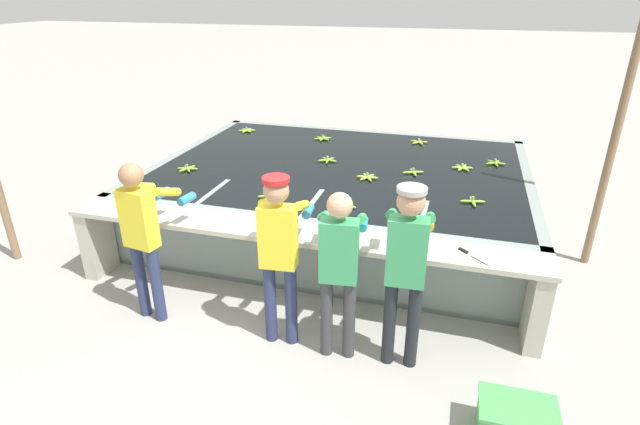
% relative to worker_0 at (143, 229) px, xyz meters
% --- Properties ---
extents(ground_plane, '(80.00, 80.00, 0.00)m').
position_rel_worker_0_xyz_m(ground_plane, '(1.27, 0.34, -0.97)').
color(ground_plane, '#A3A099').
rests_on(ground_plane, ground).
extents(wash_tank, '(4.88, 3.71, 0.86)m').
position_rel_worker_0_xyz_m(wash_tank, '(1.27, 2.63, -0.55)').
color(wash_tank, gray).
rests_on(wash_tank, ground).
extents(work_ledge, '(4.88, 0.45, 0.86)m').
position_rel_worker_0_xyz_m(work_ledge, '(1.27, 0.56, -0.35)').
color(work_ledge, '#B7B2A3').
rests_on(work_ledge, ground).
extents(worker_0, '(0.48, 0.73, 1.63)m').
position_rel_worker_0_xyz_m(worker_0, '(0.00, 0.00, 0.00)').
color(worker_0, navy).
rests_on(worker_0, ground).
extents(worker_1, '(0.45, 0.73, 1.64)m').
position_rel_worker_0_xyz_m(worker_1, '(1.36, 0.01, 0.02)').
color(worker_1, navy).
rests_on(worker_1, ground).
extents(worker_2, '(0.46, 0.73, 1.58)m').
position_rel_worker_0_xyz_m(worker_2, '(1.91, -0.03, -0.04)').
color(worker_2, '#38383D').
rests_on(worker_2, ground).
extents(worker_3, '(0.43, 0.73, 1.67)m').
position_rel_worker_0_xyz_m(worker_3, '(2.47, 0.00, 0.04)').
color(worker_3, '#1E2328').
rests_on(worker_3, ground).
extents(banana_bunch_floating_0, '(0.28, 0.28, 0.08)m').
position_rel_worker_0_xyz_m(banana_bunch_floating_0, '(2.99, 1.79, -0.10)').
color(banana_bunch_floating_0, '#8CB738').
rests_on(banana_bunch_floating_0, wash_tank).
extents(banana_bunch_floating_1, '(0.28, 0.28, 0.08)m').
position_rel_worker_0_xyz_m(banana_bunch_floating_1, '(0.76, 1.30, -0.10)').
color(banana_bunch_floating_1, '#7FAD33').
rests_on(banana_bunch_floating_1, wash_tank).
extents(banana_bunch_floating_2, '(0.28, 0.27, 0.08)m').
position_rel_worker_0_xyz_m(banana_bunch_floating_2, '(1.64, 1.27, -0.10)').
color(banana_bunch_floating_2, '#9EC642').
rests_on(banana_bunch_floating_2, wash_tank).
extents(banana_bunch_floating_3, '(0.27, 0.27, 0.08)m').
position_rel_worker_0_xyz_m(banana_bunch_floating_3, '(1.05, 2.74, -0.10)').
color(banana_bunch_floating_3, '#7FAD33').
rests_on(banana_bunch_floating_3, wash_tank).
extents(banana_bunch_floating_4, '(0.28, 0.28, 0.08)m').
position_rel_worker_0_xyz_m(banana_bunch_floating_4, '(-0.62, 1.89, -0.10)').
color(banana_bunch_floating_4, '#7FAD33').
rests_on(banana_bunch_floating_4, wash_tank).
extents(banana_bunch_floating_5, '(0.27, 0.27, 0.08)m').
position_rel_worker_0_xyz_m(banana_bunch_floating_5, '(2.24, 2.57, -0.10)').
color(banana_bunch_floating_5, '#93BC3D').
rests_on(banana_bunch_floating_5, wash_tank).
extents(banana_bunch_floating_6, '(0.27, 0.28, 0.08)m').
position_rel_worker_0_xyz_m(banana_bunch_floating_6, '(-0.65, 3.88, -0.10)').
color(banana_bunch_floating_6, '#9EC642').
rests_on(banana_bunch_floating_6, wash_tank).
extents(banana_bunch_floating_7, '(0.26, 0.28, 0.08)m').
position_rel_worker_0_xyz_m(banana_bunch_floating_7, '(0.69, 3.77, -0.10)').
color(banana_bunch_floating_7, '#7FAD33').
rests_on(banana_bunch_floating_7, wash_tank).
extents(banana_bunch_floating_8, '(0.27, 0.28, 0.08)m').
position_rel_worker_0_xyz_m(banana_bunch_floating_8, '(3.27, 3.25, -0.10)').
color(banana_bunch_floating_8, '#7FAD33').
rests_on(banana_bunch_floating_8, wash_tank).
extents(banana_bunch_floating_9, '(0.28, 0.27, 0.08)m').
position_rel_worker_0_xyz_m(banana_bunch_floating_9, '(2.17, 3.98, -0.10)').
color(banana_bunch_floating_9, '#9EC642').
rests_on(banana_bunch_floating_9, wash_tank).
extents(banana_bunch_floating_10, '(0.28, 0.28, 0.08)m').
position_rel_worker_0_xyz_m(banana_bunch_floating_10, '(2.84, 2.93, -0.10)').
color(banana_bunch_floating_10, '#9EC642').
rests_on(banana_bunch_floating_10, wash_tank).
extents(banana_bunch_floating_11, '(0.28, 0.26, 0.08)m').
position_rel_worker_0_xyz_m(banana_bunch_floating_11, '(1.71, 2.23, -0.10)').
color(banana_bunch_floating_11, '#9EC642').
rests_on(banana_bunch_floating_11, wash_tank).
extents(knife_0, '(0.24, 0.29, 0.02)m').
position_rel_worker_0_xyz_m(knife_0, '(1.16, 0.58, -0.11)').
color(knife_0, silver).
rests_on(knife_0, work_ledge).
extents(knife_1, '(0.28, 0.25, 0.02)m').
position_rel_worker_0_xyz_m(knife_1, '(2.97, 0.55, -0.11)').
color(knife_1, silver).
rests_on(knife_1, work_ledge).
extents(crate, '(0.55, 0.39, 0.32)m').
position_rel_worker_0_xyz_m(crate, '(3.39, -0.64, -0.81)').
color(crate, '#4C9E56').
rests_on(crate, ground).
extents(support_post_right, '(0.09, 0.09, 3.20)m').
position_rel_worker_0_xyz_m(support_post_right, '(4.39, 2.38, 0.63)').
color(support_post_right, '#846647').
rests_on(support_post_right, ground).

